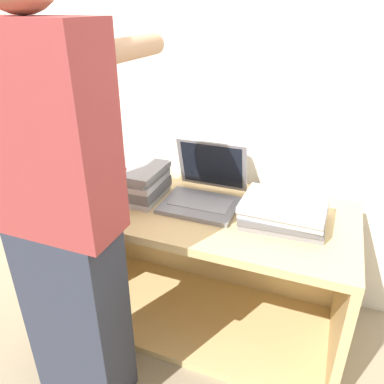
{
  "coord_description": "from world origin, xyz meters",
  "views": [
    {
      "loc": [
        0.5,
        -1.06,
        1.46
      ],
      "look_at": [
        0.0,
        0.22,
        0.78
      ],
      "focal_mm": 35.0,
      "sensor_mm": 36.0,
      "label": 1
    }
  ],
  "objects_px": {
    "laptop_open": "(204,192)",
    "person": "(62,219)",
    "laptop_stack_left": "(128,180)",
    "laptop_stack_right": "(284,212)"
  },
  "relations": [
    {
      "from": "laptop_open",
      "to": "person",
      "type": "height_order",
      "value": "person"
    },
    {
      "from": "laptop_stack_left",
      "to": "person",
      "type": "relative_size",
      "value": 0.21
    },
    {
      "from": "laptop_stack_left",
      "to": "laptop_stack_right",
      "type": "distance_m",
      "value": 0.72
    },
    {
      "from": "laptop_stack_right",
      "to": "person",
      "type": "distance_m",
      "value": 0.85
    },
    {
      "from": "laptop_stack_right",
      "to": "laptop_open",
      "type": "bearing_deg",
      "value": 172.03
    },
    {
      "from": "laptop_stack_left",
      "to": "laptop_stack_right",
      "type": "xyz_separation_m",
      "value": [
        0.72,
        0.0,
        -0.03
      ]
    },
    {
      "from": "laptop_stack_right",
      "to": "person",
      "type": "height_order",
      "value": "person"
    },
    {
      "from": "laptop_open",
      "to": "laptop_stack_right",
      "type": "xyz_separation_m",
      "value": [
        0.36,
        -0.05,
        -0.0
      ]
    },
    {
      "from": "laptop_stack_left",
      "to": "laptop_stack_right",
      "type": "relative_size",
      "value": 1.01
    },
    {
      "from": "laptop_open",
      "to": "laptop_stack_right",
      "type": "relative_size",
      "value": 0.96
    }
  ]
}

